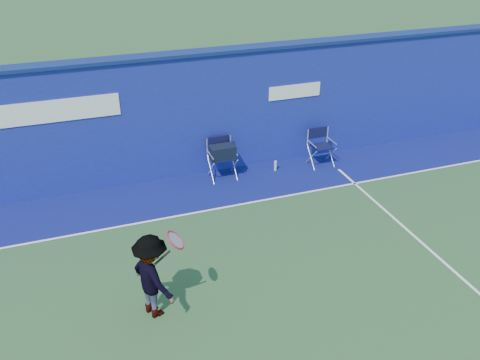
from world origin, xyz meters
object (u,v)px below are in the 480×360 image
object	(u,v)px
tennis_player	(152,276)
directors_chair_right	(321,154)
directors_chair_left	(222,162)
water_bottle	(275,166)

from	to	relation	value
tennis_player	directors_chair_right	bearing A→B (deg)	37.96
directors_chair_right	tennis_player	world-z (taller)	tennis_player
directors_chair_left	water_bottle	size ratio (longest dim) A/B	3.86
water_bottle	tennis_player	world-z (taller)	tennis_player
tennis_player	water_bottle	bearing A→B (deg)	46.32
directors_chair_right	tennis_player	bearing A→B (deg)	-142.04
directors_chair_right	tennis_player	size ratio (longest dim) A/B	0.60
directors_chair_left	tennis_player	distance (m)	4.90
directors_chair_right	water_bottle	distance (m)	1.26
directors_chair_left	water_bottle	distance (m)	1.44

